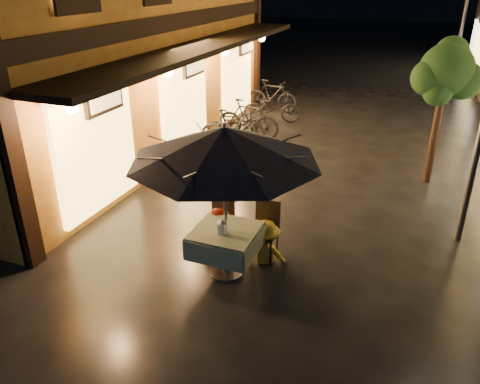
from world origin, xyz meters
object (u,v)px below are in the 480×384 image
at_px(person_yellow, 266,223).
at_px(cafe_table, 226,241).
at_px(table_lantern, 222,225).
at_px(person_orange, 217,210).
at_px(patio_umbrella, 224,144).
at_px(bicycle_0, 205,149).

bearing_deg(person_yellow, cafe_table, 35.29).
relative_size(table_lantern, person_orange, 0.16).
height_order(cafe_table, patio_umbrella, patio_umbrella).
bearing_deg(bicycle_0, person_orange, -158.84).
relative_size(cafe_table, person_yellow, 0.72).
distance_m(table_lantern, person_orange, 0.74).
distance_m(cafe_table, table_lantern, 0.35).
bearing_deg(patio_umbrella, person_yellow, 52.81).
height_order(patio_umbrella, table_lantern, patio_umbrella).
bearing_deg(person_yellow, person_orange, -12.24).
height_order(table_lantern, person_orange, person_orange).
height_order(patio_umbrella, bicycle_0, patio_umbrella).
bearing_deg(cafe_table, person_yellow, 52.81).
bearing_deg(table_lantern, bicycle_0, 118.50).
xyz_separation_m(table_lantern, person_orange, (-0.37, 0.64, -0.11)).
bearing_deg(bicycle_0, patio_umbrella, -157.79).
xyz_separation_m(person_orange, person_yellow, (0.82, 0.08, -0.12)).
distance_m(person_yellow, bicycle_0, 4.33).
height_order(cafe_table, table_lantern, table_lantern).
bearing_deg(patio_umbrella, person_orange, 125.78).
bearing_deg(person_orange, bicycle_0, -59.61).
height_order(person_orange, bicycle_0, person_orange).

